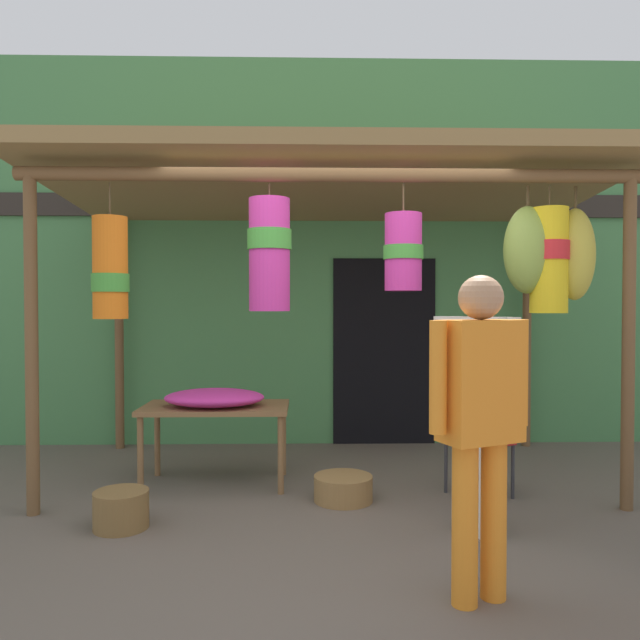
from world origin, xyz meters
name	(u,v)px	position (x,y,z in m)	size (l,w,h in m)	color
ground_plane	(338,517)	(0.00, 0.00, 0.00)	(30.00, 30.00, 0.00)	#60564C
shop_facade	(327,253)	(0.00, 2.41, 2.07)	(11.61, 0.29, 4.14)	#47844C
market_stall_canopy	(340,204)	(0.07, 0.94, 2.36)	(4.80, 2.52, 2.70)	brown
display_table	(216,414)	(-0.98, 0.81, 0.59)	(1.21, 0.65, 0.66)	brown
flower_heap_on_table	(216,398)	(-0.96, 0.75, 0.74)	(0.82, 0.57, 0.14)	#D13399
folding_chair	(471,433)	(1.06, 0.43, 0.50)	(0.54, 0.54, 0.84)	#AD1E1E
wicker_basket_by_table	(343,488)	(0.06, 0.36, 0.10)	(0.45, 0.45, 0.19)	olive
wicker_basket_spare	(121,510)	(-1.47, -0.17, 0.13)	(0.36, 0.36, 0.25)	brown
customer_foreground	(480,410)	(0.65, -1.23, 0.97)	(0.55, 0.36, 1.65)	orange
passerby_at_right	(475,386)	(0.87, -0.34, 0.97)	(0.47, 0.43, 1.64)	silver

